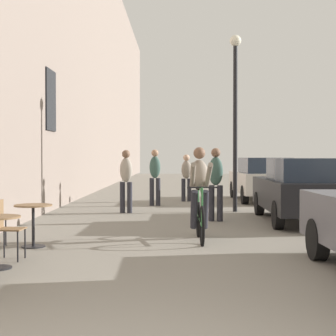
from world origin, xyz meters
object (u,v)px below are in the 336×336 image
pedestrian_far (155,174)px  parked_car_second (303,189)px  cafe_chair_mid_toward_street (6,225)px  cafe_table_far (33,216)px  parked_car_third (262,178)px  cyclist_on_bicycle (200,196)px  pedestrian_near (216,180)px  pedestrian_furthest (186,175)px  street_lamp (235,100)px  pedestrian_mid (126,177)px

pedestrian_far → parked_car_second: bearing=-48.8°
cafe_chair_mid_toward_street → cafe_table_far: size_ratio=1.24×
cafe_chair_mid_toward_street → parked_car_third: (5.49, 10.71, 0.26)m
parked_car_second → cafe_chair_mid_toward_street: bearing=-139.5°
cafe_table_far → cyclist_on_bicycle: bearing=16.7°
pedestrian_near → pedestrian_furthest: size_ratio=1.08×
pedestrian_far → cyclist_on_bicycle: bearing=-80.8°
cafe_chair_mid_toward_street → cyclist_on_bicycle: bearing=34.0°
cyclist_on_bicycle → parked_car_third: bearing=73.8°
cafe_chair_mid_toward_street → pedestrian_near: 5.96m
pedestrian_near → cafe_chair_mid_toward_street: bearing=-125.6°
pedestrian_furthest → parked_car_third: 2.64m
cafe_table_far → parked_car_second: (5.38, 3.55, 0.26)m
parked_car_second → parked_car_third: (0.00, 6.02, -0.00)m
cyclist_on_bicycle → street_lamp: (1.20, 5.07, 2.30)m
cafe_chair_mid_toward_street → parked_car_third: size_ratio=0.21×
cafe_table_far → pedestrian_mid: size_ratio=0.42×
cyclist_on_bicycle → parked_car_third: size_ratio=0.41×
cafe_chair_mid_toward_street → cafe_table_far: (0.11, 1.14, 0.00)m
pedestrian_near → street_lamp: (0.70, 2.23, 2.13)m
parked_car_second → cafe_table_far: bearing=-146.6°
pedestrian_furthest → pedestrian_mid: bearing=-114.3°
pedestrian_mid → parked_car_second: pedestrian_mid is taller
pedestrian_far → street_lamp: (2.30, -1.76, 2.12)m
pedestrian_near → parked_car_third: bearing=71.0°
pedestrian_furthest → parked_car_third: (2.62, 0.24, -0.13)m
pedestrian_near → pedestrian_far: (-1.60, 4.00, 0.01)m
cyclist_on_bicycle → cafe_table_far: bearing=-163.3°
pedestrian_mid → parked_car_third: pedestrian_mid is taller
cyclist_on_bicycle → street_lamp: 5.69m
cyclist_on_bicycle → pedestrian_mid: 5.03m
cafe_table_far → pedestrian_mid: pedestrian_mid is taller
pedestrian_furthest → street_lamp: size_ratio=0.33×
cyclist_on_bicycle → pedestrian_far: (-1.10, 6.83, 0.18)m
street_lamp → cafe_chair_mid_toward_street: bearing=-120.5°
cafe_table_far → street_lamp: street_lamp is taller
cyclist_on_bicycle → pedestrian_mid: pedestrian_mid is taller
street_lamp → parked_car_third: size_ratio=1.15×
pedestrian_near → pedestrian_mid: pedestrian_near is taller
pedestrian_mid → pedestrian_furthest: (1.71, 3.78, -0.06)m
cafe_table_far → pedestrian_near: (3.36, 3.69, 0.46)m
pedestrian_furthest → parked_car_second: size_ratio=0.38×
pedestrian_near → pedestrian_far: 4.31m
pedestrian_near → pedestrian_furthest: pedestrian_near is taller
cyclist_on_bicycle → pedestrian_far: 6.92m
pedestrian_mid → cafe_table_far: bearing=-100.7°
pedestrian_near → parked_car_second: pedestrian_near is taller
cafe_table_far → cyclist_on_bicycle: cyclist_on_bicycle is taller
pedestrian_far → street_lamp: size_ratio=0.36×
street_lamp → parked_car_second: street_lamp is taller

